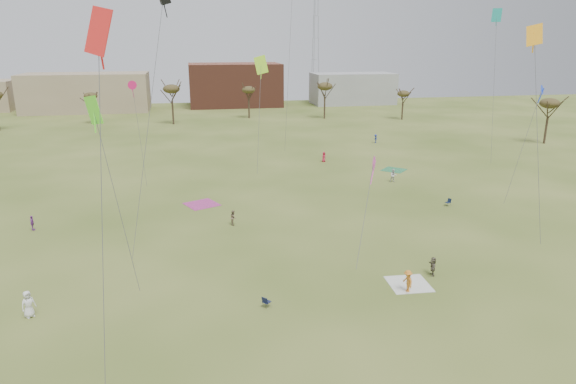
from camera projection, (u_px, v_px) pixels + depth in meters
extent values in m
plane|color=#3F551A|center=(321.00, 317.00, 35.07)|extent=(260.00, 260.00, 0.00)
imported|color=white|center=(28.00, 304.00, 34.82)|extent=(1.12, 1.09, 1.95)
imported|color=#7A654E|center=(233.00, 218.00, 52.42)|extent=(0.61, 0.77, 1.55)
imported|color=brown|center=(433.00, 266.00, 41.09)|extent=(0.88, 1.54, 1.58)
imported|color=orange|center=(408.00, 281.00, 38.35)|extent=(0.76, 1.19, 1.76)
imported|color=purple|center=(32.00, 223.00, 50.87)|extent=(0.51, 0.95, 1.54)
imported|color=silver|center=(393.00, 176.00, 68.29)|extent=(0.95, 0.79, 1.76)
imported|color=#B81F3B|center=(324.00, 157.00, 79.71)|extent=(0.92, 0.87, 1.58)
imported|color=navy|center=(376.00, 139.00, 94.39)|extent=(0.63, 1.05, 1.60)
cube|color=white|center=(409.00, 284.00, 39.80)|extent=(3.25, 3.25, 0.03)
cube|color=#B23681|center=(202.00, 204.00, 59.15)|extent=(4.56, 4.56, 0.03)
cube|color=#2D7E4A|center=(394.00, 170.00, 74.84)|extent=(4.40, 4.40, 0.03)
cube|color=#151C3C|center=(267.00, 302.00, 36.26)|extent=(0.71, 0.71, 0.04)
cube|color=#151C3C|center=(265.00, 300.00, 36.02)|extent=(0.44, 0.45, 0.44)
cube|color=#131E35|center=(448.00, 202.00, 58.47)|extent=(0.62, 0.62, 0.04)
cube|color=#131E35|center=(449.00, 200.00, 58.51)|extent=(0.26, 0.52, 0.44)
cone|color=#FF50C3|center=(373.00, 163.00, 43.76)|extent=(1.30, 0.09, 1.30)
cube|color=#FF50C3|center=(373.00, 173.00, 43.99)|extent=(0.08, 0.08, 2.13)
cylinder|color=#4C4C51|center=(365.00, 214.00, 42.02)|extent=(3.06, 5.36, 7.29)
cube|color=#60EC29|center=(94.00, 110.00, 33.25)|extent=(0.94, 0.94, 1.85)
cube|color=#60EC29|center=(95.00, 120.00, 33.44)|extent=(0.08, 0.08, 1.67)
cylinder|color=#4C4C51|center=(118.00, 205.00, 35.04)|extent=(1.98, 0.58, 13.04)
cube|color=black|center=(164.00, 5.00, 41.64)|extent=(0.08, 0.08, 1.92)
cylinder|color=#4C4C51|center=(148.00, 128.00, 41.85)|extent=(3.81, 4.81, 20.94)
cube|color=orange|center=(534.00, 35.00, 43.45)|extent=(0.94, 0.94, 1.86)
cube|color=orange|center=(533.00, 43.00, 43.64)|extent=(0.08, 0.08, 1.67)
cylinder|color=#4C4C51|center=(538.00, 142.00, 44.35)|extent=(0.77, 3.72, 17.88)
cube|color=#AEF929|center=(261.00, 65.00, 69.81)|extent=(1.21, 1.21, 2.38)
cube|color=#AEF929|center=(261.00, 71.00, 70.05)|extent=(0.08, 0.08, 2.14)
cylinder|color=#4C4C51|center=(259.00, 119.00, 69.56)|extent=(1.43, 4.63, 14.20)
cube|color=red|center=(98.00, 31.00, 24.18)|extent=(1.13, 1.13, 2.23)
cube|color=red|center=(100.00, 48.00, 24.41)|extent=(0.08, 0.08, 2.01)
cylinder|color=#4C4C51|center=(102.00, 219.00, 25.15)|extent=(1.02, 3.23, 17.85)
cone|color=blue|center=(542.00, 90.00, 54.63)|extent=(1.03, 0.07, 1.03)
cube|color=blue|center=(541.00, 96.00, 54.81)|extent=(0.08, 0.08, 1.68)
cylinder|color=#4C4C51|center=(522.00, 148.00, 55.53)|extent=(3.64, 1.19, 12.37)
cylinder|color=#4C4C51|center=(289.00, 68.00, 79.15)|extent=(1.08, 1.46, 26.61)
cone|color=#C11454|center=(132.00, 85.00, 60.33)|extent=(1.06, 0.08, 1.06)
cube|color=#C11454|center=(133.00, 91.00, 60.53)|extent=(0.08, 0.08, 1.73)
cylinder|color=#4C4C51|center=(140.00, 137.00, 61.72)|extent=(0.89, 1.01, 12.34)
cube|color=teal|center=(497.00, 15.00, 72.24)|extent=(0.95, 0.95, 1.87)
cube|color=teal|center=(496.00, 20.00, 72.43)|extent=(0.08, 0.08, 1.68)
cylinder|color=#4C4C51|center=(494.00, 91.00, 73.60)|extent=(0.44, 3.43, 20.88)
cylinder|color=#3A2B1E|center=(93.00, 114.00, 115.60)|extent=(0.40, 0.40, 4.32)
ellipsoid|color=#473D1E|center=(91.00, 96.00, 114.41)|extent=(3.02, 3.02, 1.58)
cylinder|color=#3A2B1E|center=(173.00, 112.00, 114.93)|extent=(0.40, 0.40, 5.40)
ellipsoid|color=#473D1E|center=(171.00, 89.00, 113.44)|extent=(3.78, 3.78, 1.98)
cylinder|color=#3A2B1E|center=(249.00, 109.00, 123.93)|extent=(0.40, 0.40, 4.68)
ellipsoid|color=#473D1E|center=(249.00, 90.00, 122.63)|extent=(3.28, 3.28, 1.72)
cylinder|color=#3A2B1E|center=(325.00, 108.00, 123.32)|extent=(0.40, 0.40, 5.28)
ellipsoid|color=#473D1E|center=(325.00, 86.00, 121.86)|extent=(3.70, 3.70, 1.94)
cylinder|color=#3A2B1E|center=(402.00, 111.00, 122.02)|extent=(0.40, 0.40, 4.20)
ellipsoid|color=#473D1E|center=(403.00, 94.00, 120.86)|extent=(2.94, 2.94, 1.54)
cylinder|color=#3A2B1E|center=(546.00, 130.00, 93.37)|extent=(0.40, 0.40, 5.04)
ellipsoid|color=#473D1E|center=(550.00, 103.00, 91.98)|extent=(3.53, 3.53, 1.85)
cube|color=#937F60|center=(87.00, 92.00, 135.53)|extent=(32.00, 14.00, 10.00)
cube|color=brown|center=(235.00, 85.00, 147.16)|extent=(26.00, 16.00, 12.00)
cube|color=gray|center=(352.00, 89.00, 152.02)|extent=(24.00, 12.00, 9.00)
cylinder|color=#9EA3A8|center=(318.00, 38.00, 152.81)|extent=(0.16, 0.16, 38.00)
cylinder|color=#9EA3A8|center=(313.00, 38.00, 153.30)|extent=(0.16, 0.16, 38.00)
cylinder|color=#9EA3A8|center=(314.00, 38.00, 151.84)|extent=(0.16, 0.16, 38.00)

